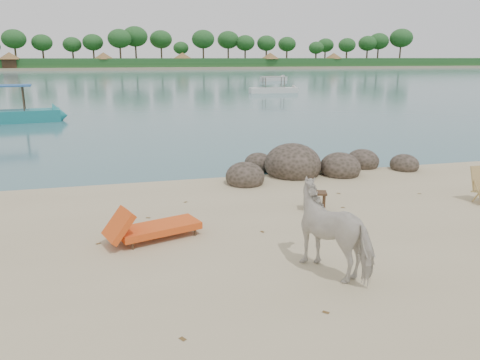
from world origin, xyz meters
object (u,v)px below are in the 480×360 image
at_px(cow, 336,230).
at_px(side_table, 315,202).
at_px(lounge_chair, 159,225).
at_px(boulders, 307,166).

height_order(cow, side_table, cow).
bearing_deg(lounge_chair, cow, -56.31).
height_order(side_table, lounge_chair, lounge_chair).
height_order(cow, lounge_chair, cow).
distance_m(cow, side_table, 3.25).
bearing_deg(boulders, side_table, -109.41).
bearing_deg(boulders, lounge_chair, -138.80).
relative_size(boulders, side_table, 12.02).
xyz_separation_m(boulders, lounge_chair, (-4.92, -4.30, 0.07)).
xyz_separation_m(side_table, lounge_chair, (-3.72, -0.89, 0.09)).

